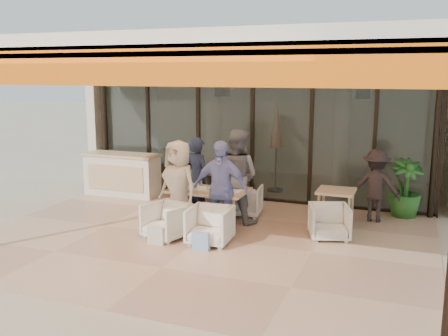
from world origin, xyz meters
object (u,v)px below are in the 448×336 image
(side_table, at_px, (336,195))
(standing_woman, at_px, (376,186))
(diner_navy, at_px, (198,178))
(diner_periwinkle, at_px, (220,189))
(host_counter, at_px, (122,174))
(chair_near_right, at_px, (210,224))
(dining_table, at_px, (208,192))
(chair_far_right, at_px, (245,199))
(chair_far_left, at_px, (207,198))
(chair_near_left, at_px, (167,219))
(potted_palm, at_px, (405,188))
(diner_grey, at_px, (237,176))
(diner_cream, at_px, (178,186))
(side_chair, at_px, (329,220))

(side_table, distance_m, standing_woman, 0.92)
(diner_navy, relative_size, diner_periwinkle, 0.95)
(host_counter, height_order, chair_near_right, host_counter)
(dining_table, distance_m, chair_far_right, 1.09)
(dining_table, xyz_separation_m, diner_navy, (-0.41, 0.44, 0.15))
(chair_far_right, relative_size, side_table, 0.95)
(side_table, bearing_deg, dining_table, -161.01)
(chair_far_left, distance_m, diner_periwinkle, 1.73)
(diner_periwinkle, bearing_deg, side_table, 32.89)
(host_counter, relative_size, chair_near_right, 2.51)
(chair_near_left, xyz_separation_m, diner_periwinkle, (0.84, 0.50, 0.52))
(host_counter, relative_size, potted_palm, 1.52)
(dining_table, distance_m, standing_woman, 3.32)
(host_counter, distance_m, potted_palm, 6.46)
(chair_far_left, relative_size, diner_periwinkle, 0.35)
(chair_near_right, xyz_separation_m, potted_palm, (3.12, 2.96, 0.24))
(host_counter, height_order, diner_grey, diner_grey)
(chair_near_left, bearing_deg, diner_grey, 76.91)
(diner_periwinkle, height_order, potted_palm, diner_periwinkle)
(diner_grey, relative_size, diner_cream, 1.08)
(standing_woman, bearing_deg, diner_cream, 30.28)
(diner_periwinkle, bearing_deg, host_counter, 148.57)
(side_chair, bearing_deg, chair_far_left, 143.52)
(diner_navy, bearing_deg, chair_far_right, -127.50)
(chair_far_right, distance_m, standing_woman, 2.64)
(standing_woman, bearing_deg, host_counter, 0.48)
(dining_table, bearing_deg, side_table, 18.99)
(side_table, bearing_deg, potted_palm, 44.56)
(diner_cream, bearing_deg, standing_woman, 46.42)
(diner_grey, height_order, potted_palm, diner_grey)
(potted_palm, bearing_deg, diner_periwinkle, -141.73)
(dining_table, bearing_deg, potted_palm, 29.50)
(diner_grey, bearing_deg, host_counter, -7.98)
(chair_far_right, bearing_deg, diner_grey, 82.47)
(host_counter, relative_size, chair_far_right, 2.62)
(chair_far_left, xyz_separation_m, standing_woman, (3.41, 0.48, 0.43))
(side_chair, bearing_deg, potted_palm, 39.57)
(dining_table, distance_m, diner_grey, 0.66)
(chair_far_right, relative_size, diner_navy, 0.42)
(chair_far_left, height_order, standing_woman, standing_woman)
(host_counter, xyz_separation_m, chair_near_right, (3.32, -2.48, -0.16))
(diner_periwinkle, bearing_deg, diner_navy, 132.41)
(diner_cream, xyz_separation_m, diner_periwinkle, (0.84, 0.00, 0.02))
(chair_near_right, height_order, diner_grey, diner_grey)
(host_counter, bearing_deg, chair_far_left, -13.15)
(diner_navy, bearing_deg, diner_periwinkle, 154.76)
(chair_far_right, bearing_deg, potted_palm, -168.72)
(diner_cream, bearing_deg, host_counter, 159.00)
(chair_near_left, bearing_deg, diner_cream, 107.87)
(standing_woman, bearing_deg, chair_far_left, 9.42)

